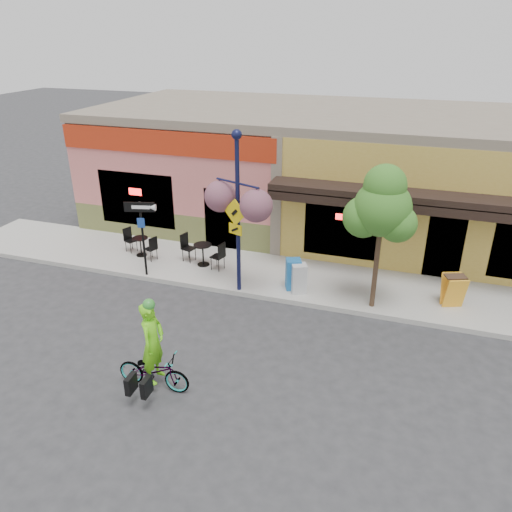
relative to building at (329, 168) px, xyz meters
The scene contains 14 objects.
ground 7.83m from the building, 90.00° to the right, with size 90.00×90.00×0.00m, color #2D2D30.
sidewalk 5.91m from the building, 90.00° to the right, with size 24.00×3.00×0.15m, color #9E9B93.
curb 7.28m from the building, 90.00° to the right, with size 24.00×0.12×0.15m, color #A8A59E.
building is the anchor object (origin of this frame).
bicycle 11.73m from the building, 98.14° to the right, with size 0.59×1.68×0.89m, color maroon.
cyclist_rider 11.66m from the building, 97.90° to the right, with size 0.69×0.45×1.90m, color #69DA16.
lamp_post 6.98m from the building, 100.97° to the right, with size 1.52×0.61×4.76m, color #13173D, non-canonical shape.
one_way_sign 8.22m from the building, 123.09° to the right, with size 0.93×0.20×2.44m, color black, non-canonical shape.
cafe_set_left 7.94m from the building, 133.69° to the right, with size 1.43×0.72×0.86m, color black, non-canonical shape.
cafe_set_right 6.60m from the building, 118.25° to the right, with size 1.60×0.80×0.96m, color black, non-canonical shape.
newspaper_box_blue 6.49m from the building, 88.27° to the right, with size 0.43×0.38×0.95m, color #1B61A6, non-canonical shape.
newspaper_box_grey 6.67m from the building, 86.40° to the right, with size 0.42×0.38×0.90m, color #BEBEBE, non-canonical shape.
street_tree 7.06m from the building, 68.65° to the right, with size 1.61×1.61×4.12m, color #3D7A26, non-canonical shape.
sandwich_board 7.85m from the building, 51.72° to the right, with size 0.56×0.41×0.94m, color #FFAD28, non-canonical shape.
Camera 1 is at (3.30, -11.73, 7.34)m, focal length 35.00 mm.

